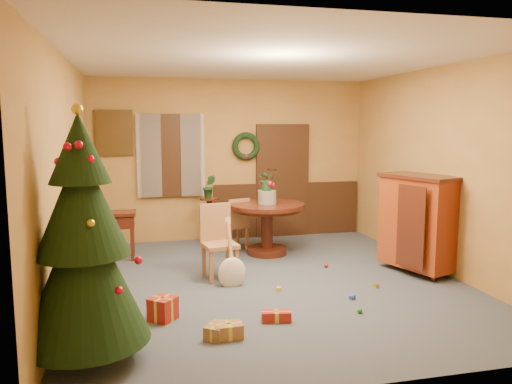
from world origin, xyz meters
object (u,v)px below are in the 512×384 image
object	(u,v)px
chair_near	(218,239)
christmas_tree	(83,243)
writing_desk	(108,224)
dining_table	(267,219)
sideboard	(418,221)

from	to	relation	value
chair_near	christmas_tree	distance (m)	2.71
christmas_tree	chair_near	bearing A→B (deg)	55.40
christmas_tree	writing_desk	bearing A→B (deg)	90.00
chair_near	christmas_tree	bearing A→B (deg)	-124.60
writing_desk	dining_table	bearing A→B (deg)	-5.42
writing_desk	sideboard	bearing A→B (deg)	-21.57
dining_table	chair_near	world-z (taller)	chair_near
writing_desk	christmas_tree	bearing A→B (deg)	-90.00
sideboard	christmas_tree	bearing A→B (deg)	-157.55
dining_table	writing_desk	size ratio (longest dim) A/B	1.41
chair_near	writing_desk	distance (m)	1.98
christmas_tree	writing_desk	size ratio (longest dim) A/B	2.64
dining_table	christmas_tree	bearing A→B (deg)	-127.41
dining_table	christmas_tree	size ratio (longest dim) A/B	0.53
writing_desk	chair_near	bearing A→B (deg)	-40.42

